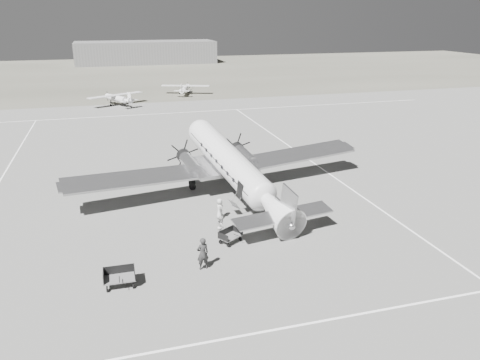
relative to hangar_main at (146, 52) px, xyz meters
name	(u,v)px	position (x,y,z in m)	size (l,w,h in m)	color
ground	(225,215)	(-5.00, -120.00, -3.30)	(260.00, 260.00, 0.00)	slate
taxi_line_near	(295,326)	(-5.00, -134.00, -3.29)	(60.00, 0.15, 0.01)	white
taxi_line_right	(365,199)	(7.00, -120.00, -3.29)	(0.15, 80.00, 0.01)	white
taxi_line_horizon	(162,114)	(-5.00, -80.00, -3.29)	(90.00, 0.15, 0.01)	white
grass_infield	(136,73)	(-5.00, -25.00, -3.30)	(260.00, 90.00, 0.01)	#656255
hangar_main	(146,52)	(0.00, 0.00, 0.00)	(42.00, 14.00, 6.60)	slate
dc3_airliner	(233,168)	(-3.42, -116.61, -0.74)	(26.90, 18.67, 5.12)	#A7A7AA
light_plane_left	(118,99)	(-11.20, -71.28, -2.27)	(9.88, 8.02, 2.05)	silver
light_plane_right	(185,89)	(1.60, -62.82, -2.34)	(9.24, 7.50, 1.92)	silver
baggage_cart_near	(231,236)	(-5.75, -124.49, -2.85)	(1.59, 1.12, 0.90)	#5D5D5D
baggage_cart_far	(120,278)	(-13.09, -127.96, -2.78)	(1.84, 1.30, 1.04)	#5D5D5D
ground_crew	(203,254)	(-8.21, -127.37, -2.28)	(0.74, 0.49, 2.04)	#282828
ramp_agent	(222,226)	(-6.12, -123.50, -2.53)	(0.74, 0.58, 1.53)	#AAAAA8
passenger	(220,209)	(-5.52, -120.50, -2.51)	(0.77, 0.50, 1.58)	#B7B7B5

